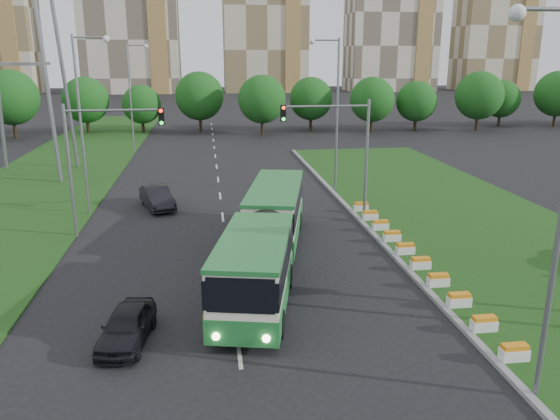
{
  "coord_description": "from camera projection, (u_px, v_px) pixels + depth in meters",
  "views": [
    {
      "loc": [
        -3.93,
        -24.06,
        10.6
      ],
      "look_at": [
        -0.1,
        4.09,
        2.6
      ],
      "focal_mm": 35.0,
      "sensor_mm": 36.0,
      "label": 1
    }
  ],
  "objects": [
    {
      "name": "tree_line",
      "position": [
        302.0,
        100.0,
        78.86
      ],
      "size": [
        120.0,
        8.0,
        9.0
      ],
      "primitive_type": null,
      "color": "#165216",
      "rests_on": "ground"
    },
    {
      "name": "flower_planters",
      "position": [
        413.0,
        255.0,
        28.89
      ],
      "size": [
        1.1,
        20.3,
        0.6
      ],
      "primitive_type": null,
      "color": "white",
      "rests_on": "grass_median"
    },
    {
      "name": "median_kerb",
      "position": [
        367.0,
        228.0,
        34.72
      ],
      "size": [
        0.3,
        60.0,
        0.18
      ],
      "primitive_type": "cube",
      "color": "gray",
      "rests_on": "ground"
    },
    {
      "name": "apartment_tower_cwest",
      "position": [
        128.0,
        2.0,
        159.11
      ],
      "size": [
        28.0,
        15.0,
        52.0
      ],
      "primitive_type": "cube",
      "color": "beige",
      "rests_on": "ground"
    },
    {
      "name": "car_left_near",
      "position": [
        127.0,
        326.0,
        20.82
      ],
      "size": [
        2.19,
        4.26,
        1.39
      ],
      "primitive_type": "imported",
      "rotation": [
        0.0,
        0.0,
        -0.14
      ],
      "color": "black",
      "rests_on": "ground"
    },
    {
      "name": "car_left_far",
      "position": [
        157.0,
        198.0,
        39.38
      ],
      "size": [
        3.05,
        5.05,
        1.57
      ],
      "primitive_type": "imported",
      "rotation": [
        0.0,
        0.0,
        0.31
      ],
      "color": "black",
      "rests_on": "ground"
    },
    {
      "name": "grass_median",
      "position": [
        470.0,
        224.0,
        35.62
      ],
      "size": [
        14.0,
        60.0,
        0.15
      ],
      "primitive_type": "cube",
      "color": "#1C4413",
      "rests_on": "ground"
    },
    {
      "name": "lane_markings",
      "position": [
        219.0,
        190.0,
        45.02
      ],
      "size": [
        0.2,
        100.0,
        0.01
      ],
      "primitive_type": null,
      "color": "beige",
      "rests_on": "ground"
    },
    {
      "name": "left_verge",
      "position": [
        46.0,
        181.0,
        47.83
      ],
      "size": [
        12.0,
        110.0,
        0.1
      ],
      "primitive_type": "cube",
      "color": "#1C4413",
      "rests_on": "ground"
    },
    {
      "name": "articulated_bus",
      "position": [
        264.0,
        234.0,
        28.02
      ],
      "size": [
        2.78,
        17.85,
        2.94
      ],
      "rotation": [
        0.0,
        0.0,
        -0.22
      ],
      "color": "white",
      "rests_on": "ground"
    },
    {
      "name": "traffic_mast_median",
      "position": [
        343.0,
        141.0,
        35.04
      ],
      "size": [
        5.76,
        0.32,
        8.0
      ],
      "color": "gray",
      "rests_on": "ground"
    },
    {
      "name": "ground",
      "position": [
        294.0,
        284.0,
        26.33
      ],
      "size": [
        360.0,
        360.0,
        0.0
      ],
      "primitive_type": "plane",
      "color": "black",
      "rests_on": "ground"
    },
    {
      "name": "apartment_tower_east",
      "position": [
        392.0,
        14.0,
        170.15
      ],
      "size": [
        27.0,
        15.0,
        47.0
      ],
      "primitive_type": "cube",
      "color": "beige",
      "rests_on": "ground"
    },
    {
      "name": "traffic_mast_left",
      "position": [
        96.0,
        149.0,
        32.12
      ],
      "size": [
        5.76,
        0.32,
        8.0
      ],
      "color": "gray",
      "rests_on": "ground"
    },
    {
      "name": "pedestrian",
      "position": [
        211.0,
        304.0,
        22.45
      ],
      "size": [
        0.56,
        0.68,
        1.59
      ],
      "primitive_type": "imported",
      "rotation": [
        0.0,
        0.0,
        1.94
      ],
      "color": "gray",
      "rests_on": "ground"
    },
    {
      "name": "midrise_east",
      "position": [
        496.0,
        26.0,
        175.63
      ],
      "size": [
        24.0,
        14.0,
        40.0
      ],
      "primitive_type": "cube",
      "color": "beige",
      "rests_on": "ground"
    },
    {
      "name": "shopping_trolley",
      "position": [
        208.0,
        322.0,
        21.87
      ],
      "size": [
        0.39,
        0.41,
        0.67
      ],
      "rotation": [
        0.0,
        0.0,
        -0.14
      ],
      "color": "#FF970D",
      "rests_on": "ground"
    },
    {
      "name": "apartment_tower_ceast",
      "position": [
        265.0,
        7.0,
        164.56
      ],
      "size": [
        25.0,
        15.0,
        50.0
      ],
      "primitive_type": "cube",
      "color": "beige",
      "rests_on": "ground"
    },
    {
      "name": "street_lamps",
      "position": [
        221.0,
        134.0,
        33.85
      ],
      "size": [
        36.0,
        60.0,
        12.0
      ],
      "primitive_type": null,
      "color": "gray",
      "rests_on": "ground"
    }
  ]
}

